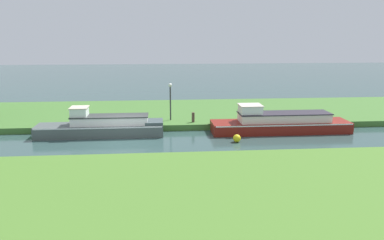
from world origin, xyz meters
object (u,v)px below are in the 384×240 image
lamp_post (170,97)px  channel_buoy (237,138)px  mooring_post_near (193,117)px  slate_narrowboat (103,126)px  maroon_barge (280,123)px

lamp_post → channel_buoy: (3.74, -4.62, -1.80)m
mooring_post_near → channel_buoy: mooring_post_near is taller
slate_narrowboat → lamp_post: 5.16m
maroon_barge → mooring_post_near: bearing=163.8°
lamp_post → channel_buoy: bearing=-51.0°
maroon_barge → lamp_post: bearing=160.9°
lamp_post → maroon_barge: bearing=-19.1°
maroon_barge → channel_buoy: (-3.24, -2.20, -0.36)m
mooring_post_near → lamp_post: bearing=151.2°
maroon_barge → channel_buoy: maroon_barge is taller
maroon_barge → mooring_post_near: (-5.49, 1.59, 0.13)m
maroon_barge → slate_narrowboat: 11.31m
slate_narrowboat → channel_buoy: bearing=-15.3°
channel_buoy → maroon_barge: bearing=34.2°
slate_narrowboat → channel_buoy: size_ratio=16.78×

